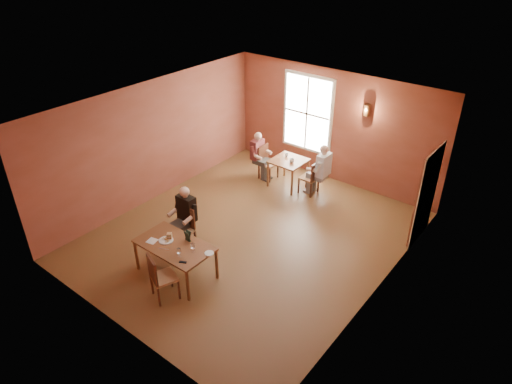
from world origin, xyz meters
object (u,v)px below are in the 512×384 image
Objects in this scene: main_table at (176,259)px; diner_white at (311,170)px; chair_diner_main at (182,230)px; chair_empty at (164,276)px; chair_diner_maroon at (269,163)px; second_table at (288,173)px; diner_main at (180,223)px; diner_maroon at (268,157)px; chair_diner_white at (309,177)px.

diner_white reaches higher than main_table.
diner_white reaches higher than chair_diner_main.
chair_diner_maroon is at bearing 126.15° from chair_empty.
second_table is at bearing 118.89° from chair_empty.
chair_diner_main is 0.72× the size of diner_main.
main_table is 4.38m from diner_white.
chair_diner_maroon is at bearing -82.95° from diner_main.
second_table is 0.91× the size of chair_diner_maroon.
main_table is 1.65× the size of chair_diner_maroon.
chair_diner_main reaches higher than main_table.
diner_maroon is (-0.49, 3.74, -0.03)m from diner_main.
diner_main is 1.47m from chair_empty.
diner_maroon is at bearing 126.47° from chair_empty.
chair_empty is at bearing 124.19° from diner_main.
second_table is (-0.63, 4.94, -0.11)m from chair_empty.
chair_empty is 0.77× the size of diner_maroon.
chair_diner_main is at bearing 145.15° from chair_empty.
chair_diner_white is (0.34, 4.36, 0.10)m from main_table.
chair_diner_maroon reaches higher than main_table.
main_table is 4.37m from second_table.
diner_white is at bearing -103.09° from diner_main.
second_table is at bearing 90.00° from diner_white.
chair_empty is at bearing -82.72° from second_table.
diner_main is at bearing 7.05° from chair_diner_maroon.
second_table is 0.66m from chair_diner_maroon.
diner_white reaches higher than second_table.
diner_maroon is at bearing -82.50° from diner_main.
chair_diner_main is at bearing 166.81° from diner_white.
main_table is at bearing 12.45° from chair_diner_maroon.
diner_main is at bearing 128.88° from main_table.
diner_white is 1.08× the size of diner_maroon.
diner_main is (0.00, -0.03, 0.19)m from chair_diner_main.
main_table is 1.13× the size of diner_white.
chair_diner_white is at bearing -102.75° from chair_diner_main.
chair_diner_main is at bearing 127.57° from main_table.
main_table is 1.66× the size of chair_diner_white.
chair_empty is 0.71× the size of diner_white.
main_table is 1.60× the size of chair_diner_main.
chair_diner_maroon is 0.74× the size of diner_maroon.
chair_diner_maroon reaches higher than chair_diner_white.
diner_main reaches higher than chair_diner_main.
diner_white reaches higher than chair_diner_maroon.
diner_main is at bearing 166.91° from diner_white.
second_table is at bearing 90.00° from diner_maroon.
diner_main reaches higher than main_table.
second_table is 0.67× the size of diner_maroon.
diner_maroon reaches higher than chair_diner_maroon.
diner_white is 1.36m from diner_maroon.
chair_diner_main reaches higher than second_table.
chair_diner_main is 0.19m from diner_main.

